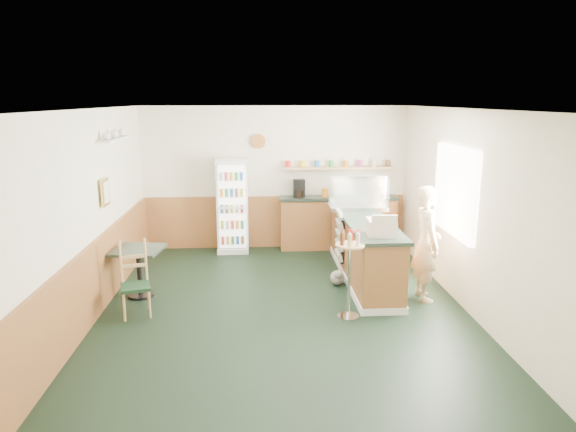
{
  "coord_description": "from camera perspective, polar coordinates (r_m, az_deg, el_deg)",
  "views": [
    {
      "loc": [
        -0.31,
        -6.69,
        2.83
      ],
      "look_at": [
        0.12,
        0.6,
        1.15
      ],
      "focal_mm": 32.0,
      "sensor_mm": 36.0,
      "label": 1
    }
  ],
  "objects": [
    {
      "name": "dog_doorstop",
      "position": [
        8.03,
        5.52,
        -6.78
      ],
      "size": [
        0.22,
        0.29,
        0.27
      ],
      "rotation": [
        0.0,
        0.0,
        -0.17
      ],
      "color": "gray",
      "rests_on": "ground"
    },
    {
      "name": "condiment_stand",
      "position": [
        6.71,
        6.85,
        -5.17
      ],
      "size": [
        0.37,
        0.37,
        1.17
      ],
      "rotation": [
        0.0,
        0.0,
        0.27
      ],
      "color": "silver",
      "rests_on": "ground"
    },
    {
      "name": "newspaper_rack",
      "position": [
        8.37,
        5.74,
        -2.19
      ],
      "size": [
        0.09,
        0.42,
        0.85
      ],
      "color": "black",
      "rests_on": "ground"
    },
    {
      "name": "cash_register",
      "position": [
        7.09,
        10.3,
        -1.23
      ],
      "size": [
        0.4,
        0.42,
        0.22
      ],
      "primitive_type": "cube",
      "rotation": [
        0.0,
        0.0,
        -0.06
      ],
      "color": "beige",
      "rests_on": "service_counter"
    },
    {
      "name": "cafe_chair",
      "position": [
        7.16,
        -16.51,
        -6.39
      ],
      "size": [
        0.46,
        0.46,
        1.0
      ],
      "rotation": [
        0.0,
        0.0,
        0.26
      ],
      "color": "#15311C",
      "rests_on": "ground"
    },
    {
      "name": "ground",
      "position": [
        7.27,
        -0.64,
        -9.97
      ],
      "size": [
        6.0,
        6.0,
        0.0
      ],
      "primitive_type": "plane",
      "color": "black",
      "rests_on": "ground"
    },
    {
      "name": "room_envelope",
      "position": [
        7.53,
        -2.66,
        2.95
      ],
      "size": [
        5.04,
        6.02,
        2.72
      ],
      "color": "white",
      "rests_on": "ground"
    },
    {
      "name": "shopkeeper",
      "position": [
        7.51,
        15.12,
        -2.97
      ],
      "size": [
        0.4,
        0.56,
        1.65
      ],
      "primitive_type": "imported",
      "rotation": [
        0.0,
        0.0,
        1.58
      ],
      "color": "tan",
      "rests_on": "ground"
    },
    {
      "name": "drinks_fridge",
      "position": [
        9.64,
        -6.19,
        1.17
      ],
      "size": [
        0.58,
        0.52,
        1.76
      ],
      "color": "silver",
      "rests_on": "ground"
    },
    {
      "name": "cafe_table",
      "position": [
        7.74,
        -16.24,
        -5.02
      ],
      "size": [
        0.75,
        0.75,
        0.73
      ],
      "rotation": [
        0.0,
        0.0,
        -0.14
      ],
      "color": "black",
      "rests_on": "ground"
    },
    {
      "name": "service_counter",
      "position": [
        8.28,
        8.38,
        -3.82
      ],
      "size": [
        0.68,
        3.01,
        1.01
      ],
      "color": "#A26734",
      "rests_on": "ground"
    },
    {
      "name": "back_counter",
      "position": [
        9.87,
        5.48,
        -0.48
      ],
      "size": [
        2.24,
        0.42,
        1.69
      ],
      "color": "#A26734",
      "rests_on": "ground"
    },
    {
      "name": "display_case",
      "position": [
        8.67,
        7.77,
        2.53
      ],
      "size": [
        0.96,
        0.5,
        0.55
      ],
      "color": "silver",
      "rests_on": "service_counter"
    }
  ]
}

